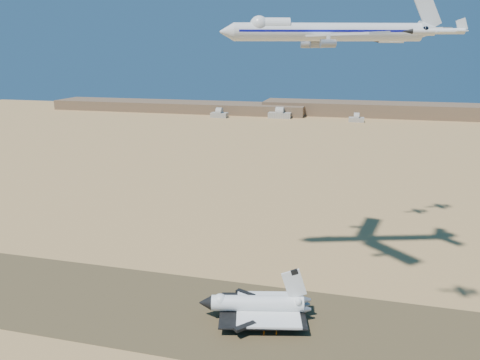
% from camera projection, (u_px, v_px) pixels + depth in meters
% --- Properties ---
extents(ground, '(1200.00, 1200.00, 0.00)m').
position_uv_depth(ground, '(212.00, 315.00, 159.63)').
color(ground, tan).
rests_on(ground, ground).
extents(runway, '(600.00, 50.00, 0.06)m').
position_uv_depth(runway, '(212.00, 315.00, 159.63)').
color(runway, brown).
rests_on(runway, ground).
extents(ridgeline, '(960.00, 90.00, 18.00)m').
position_uv_depth(ridgeline, '(376.00, 111.00, 633.86)').
color(ridgeline, brown).
rests_on(ridgeline, ground).
extents(hangars, '(200.50, 29.50, 30.00)m').
position_uv_depth(hangars, '(276.00, 115.00, 620.15)').
color(hangars, '#A6A193').
rests_on(hangars, ground).
extents(shuttle, '(37.61, 28.59, 18.48)m').
position_uv_depth(shuttle, '(256.00, 305.00, 156.61)').
color(shuttle, white).
rests_on(shuttle, runway).
extents(carrier_747, '(76.68, 57.06, 19.23)m').
position_uv_depth(carrier_747, '(321.00, 32.00, 160.75)').
color(carrier_747, silver).
extents(crew_a, '(0.55, 0.72, 1.78)m').
position_uv_depth(crew_a, '(276.00, 333.00, 148.18)').
color(crew_a, orange).
rests_on(crew_a, runway).
extents(crew_b, '(0.91, 0.91, 1.68)m').
position_uv_depth(crew_b, '(264.00, 333.00, 148.09)').
color(crew_b, orange).
rests_on(crew_b, runway).
extents(crew_c, '(1.14, 0.94, 1.73)m').
position_uv_depth(crew_c, '(274.00, 327.00, 151.08)').
color(crew_c, orange).
rests_on(crew_c, runway).
extents(chase_jet_a, '(15.25, 8.46, 3.81)m').
position_uv_depth(chase_jet_a, '(437.00, 31.00, 112.71)').
color(chase_jet_a, silver).
extents(chase_jet_e, '(14.16, 9.03, 3.70)m').
position_uv_depth(chase_jet_e, '(390.00, 41.00, 200.45)').
color(chase_jet_e, silver).
extents(chase_jet_f, '(16.09, 9.59, 4.16)m').
position_uv_depth(chase_jet_f, '(420.00, 34.00, 206.54)').
color(chase_jet_f, silver).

